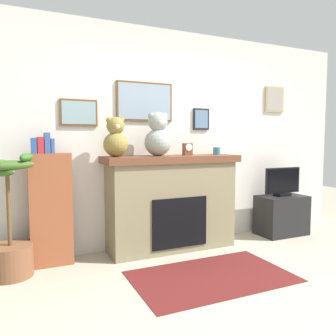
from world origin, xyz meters
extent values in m
plane|color=#A89E8A|center=(0.00, 0.00, 0.00)|extent=(12.00, 12.00, 0.00)
cube|color=silver|center=(0.00, 2.00, 1.30)|extent=(5.20, 0.12, 2.60)
cube|color=brown|center=(-0.36, 1.93, 1.73)|extent=(0.69, 0.02, 0.45)
cube|color=#8296A8|center=(-0.36, 1.91, 1.73)|extent=(0.65, 0.00, 0.41)
cube|color=black|center=(0.39, 1.93, 1.55)|extent=(0.22, 0.02, 0.27)
cube|color=slate|center=(0.39, 1.91, 1.55)|extent=(0.18, 0.00, 0.23)
cube|color=brown|center=(-1.13, 1.93, 1.58)|extent=(0.40, 0.02, 0.29)
cube|color=#7D999E|center=(-1.13, 1.91, 1.58)|extent=(0.36, 0.00, 0.25)
cube|color=tan|center=(1.58, 1.93, 1.85)|extent=(0.32, 0.02, 0.35)
cube|color=gray|center=(1.58, 1.91, 1.85)|extent=(0.28, 0.00, 0.31)
cube|color=#7E7456|center=(-0.12, 1.72, 0.51)|extent=(1.48, 0.45, 1.02)
cube|color=brown|center=(-0.12, 1.72, 1.06)|extent=(1.60, 0.51, 0.08)
cube|color=black|center=(-0.12, 1.49, 0.36)|extent=(0.67, 0.02, 0.56)
cube|color=brown|center=(-1.46, 1.74, 0.58)|extent=(0.42, 0.16, 1.15)
cube|color=#2C4991|center=(-1.60, 1.74, 1.23)|extent=(0.05, 0.13, 0.15)
cube|color=#A8242F|center=(-1.54, 1.74, 1.23)|extent=(0.06, 0.13, 0.16)
cube|color=#344B87|center=(-1.47, 1.74, 1.25)|extent=(0.05, 0.13, 0.20)
cube|color=#314D8B|center=(-1.42, 1.74, 1.22)|extent=(0.03, 0.13, 0.15)
cylinder|color=brown|center=(-1.84, 1.59, 0.15)|extent=(0.40, 0.40, 0.30)
cylinder|color=brown|center=(-1.84, 1.59, 0.67)|extent=(0.04, 0.04, 0.73)
ellipsoid|color=#2F6023|center=(-1.67, 1.56, 1.12)|extent=(0.17, 0.37, 0.08)
ellipsoid|color=#395E1F|center=(-1.80, 1.74, 1.05)|extent=(0.37, 0.18, 0.08)
ellipsoid|color=#36561F|center=(-1.77, 1.43, 1.06)|extent=(0.37, 0.23, 0.08)
cube|color=black|center=(1.50, 1.64, 0.26)|extent=(0.65, 0.40, 0.53)
cube|color=black|center=(1.50, 1.64, 0.55)|extent=(0.20, 0.14, 0.04)
cube|color=black|center=(1.50, 1.64, 0.74)|extent=(0.57, 0.03, 0.34)
cube|color=black|center=(1.50, 1.62, 0.74)|extent=(0.53, 0.00, 0.30)
cube|color=#551919|center=(-0.12, 0.81, 0.00)|extent=(1.49, 0.91, 0.01)
cylinder|color=teal|center=(0.49, 1.70, 1.15)|extent=(0.09, 0.09, 0.09)
cube|color=brown|center=(0.08, 1.70, 1.17)|extent=(0.10, 0.07, 0.14)
cylinder|color=white|center=(0.08, 1.66, 1.20)|extent=(0.08, 0.01, 0.08)
sphere|color=olive|center=(-0.78, 1.70, 1.24)|extent=(0.26, 0.26, 0.26)
sphere|color=olive|center=(-0.78, 1.70, 1.43)|extent=(0.19, 0.19, 0.19)
sphere|color=olive|center=(-0.85, 1.70, 1.49)|extent=(0.07, 0.07, 0.07)
sphere|color=olive|center=(-0.72, 1.70, 1.49)|extent=(0.07, 0.07, 0.07)
sphere|color=beige|center=(-0.78, 1.62, 1.42)|extent=(0.06, 0.06, 0.06)
sphere|color=#929993|center=(-0.30, 1.70, 1.26)|extent=(0.31, 0.31, 0.31)
sphere|color=#929993|center=(-0.30, 1.70, 1.48)|extent=(0.22, 0.22, 0.22)
sphere|color=#929993|center=(-0.37, 1.70, 1.55)|extent=(0.08, 0.08, 0.08)
sphere|color=#929993|center=(-0.22, 1.70, 1.55)|extent=(0.08, 0.08, 0.08)
sphere|color=beige|center=(-0.30, 1.61, 1.47)|extent=(0.07, 0.07, 0.07)
camera|label=1|loc=(-1.75, -1.80, 1.29)|focal=35.75mm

